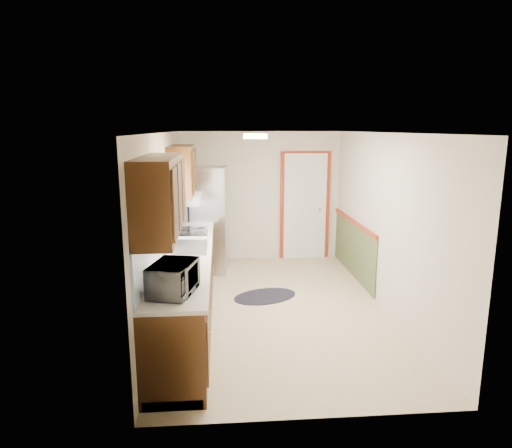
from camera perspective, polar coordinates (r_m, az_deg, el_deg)
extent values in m
cube|color=#C2AE89|center=(6.49, 2.48, -10.38)|extent=(3.20, 5.20, 0.12)
cube|color=white|center=(6.00, 2.69, 11.34)|extent=(3.20, 5.20, 0.12)
cube|color=beige|center=(8.58, 0.51, 3.48)|extent=(3.20, 0.10, 2.40)
cube|color=beige|center=(3.75, 7.36, -7.81)|extent=(3.20, 0.10, 2.40)
cube|color=beige|center=(6.13, -11.47, -0.18)|extent=(0.10, 5.20, 2.40)
cube|color=beige|center=(6.49, 15.84, 0.27)|extent=(0.10, 5.20, 2.40)
cube|color=#381F0C|center=(6.02, -8.64, -7.74)|extent=(0.60, 4.00, 0.90)
cube|color=silver|center=(5.87, -8.64, -3.41)|extent=(0.63, 4.00, 0.04)
cube|color=#62A8EE|center=(5.83, -11.70, -0.65)|extent=(0.02, 4.00, 0.55)
cube|color=#381F0C|center=(4.44, -11.95, 3.43)|extent=(0.35, 1.40, 0.75)
cube|color=#381F0C|center=(7.10, -9.24, 6.64)|extent=(0.35, 1.20, 0.75)
cube|color=white|center=(5.86, -11.72, 3.43)|extent=(0.02, 1.00, 0.90)
cube|color=#C76425|center=(5.81, -11.42, 6.85)|extent=(0.05, 1.12, 0.24)
cube|color=#B7B7BC|center=(5.97, -8.63, -2.93)|extent=(0.52, 0.82, 0.02)
cube|color=white|center=(7.20, -8.69, 3.12)|extent=(0.45, 0.60, 0.15)
cube|color=maroon|center=(8.70, 6.11, 2.19)|extent=(0.94, 0.05, 2.08)
cube|color=white|center=(8.67, 6.14, 2.16)|extent=(0.80, 0.04, 2.00)
cube|color=#47522E|center=(7.90, 12.08, -3.09)|extent=(0.02, 2.30, 0.90)
cube|color=maroon|center=(7.79, 12.14, 0.25)|extent=(0.04, 2.30, 0.06)
cylinder|color=#FFD88C|center=(5.77, -0.07, 10.93)|extent=(0.30, 0.30, 0.06)
imported|color=white|center=(4.33, -10.32, -6.29)|extent=(0.42, 0.59, 0.36)
cube|color=#B7B7BC|center=(7.93, -6.42, 0.58)|extent=(0.83, 0.78, 1.82)
cylinder|color=black|center=(7.57, -8.40, -0.72)|extent=(0.02, 0.02, 1.27)
ellipsoid|color=black|center=(6.87, 1.14, -9.01)|extent=(1.14, 0.95, 0.01)
cube|color=black|center=(6.88, -8.10, -0.87)|extent=(0.49, 0.59, 0.02)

